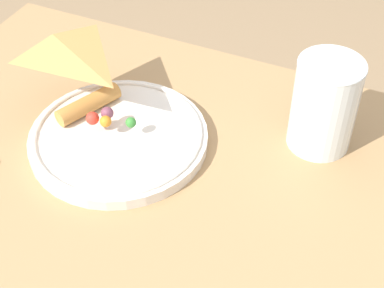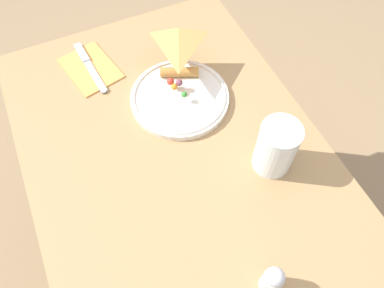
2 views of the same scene
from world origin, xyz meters
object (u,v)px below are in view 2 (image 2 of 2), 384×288
(milk_glass, at_px, (276,149))
(salt_shaker, at_px, (272,280))
(plate_pizza, at_px, (180,96))
(dining_table, at_px, (176,177))
(butter_knife, at_px, (89,65))
(napkin_folded, at_px, (90,68))

(milk_glass, relative_size, salt_shaker, 1.52)
(milk_glass, bearing_deg, plate_pizza, -155.34)
(dining_table, bearing_deg, milk_glass, 56.03)
(butter_knife, bearing_deg, salt_shaker, 6.73)
(butter_knife, relative_size, salt_shaker, 2.27)
(napkin_folded, relative_size, salt_shaker, 2.13)
(napkin_folded, xyz_separation_m, butter_knife, (-0.01, -0.00, 0.00))
(butter_knife, bearing_deg, milk_glass, 26.92)
(dining_table, height_order, butter_knife, butter_knife)
(butter_knife, bearing_deg, napkin_folded, 0.00)
(salt_shaker, bearing_deg, plate_pizza, 177.01)
(plate_pizza, distance_m, butter_knife, 0.26)
(butter_knife, xyz_separation_m, salt_shaker, (0.67, 0.15, 0.04))
(milk_glass, bearing_deg, butter_knife, -147.30)
(dining_table, relative_size, milk_glass, 7.11)
(milk_glass, xyz_separation_m, butter_knife, (-0.44, -0.28, -0.05))
(dining_table, distance_m, salt_shaker, 0.40)
(dining_table, xyz_separation_m, salt_shaker, (0.34, 0.04, 0.19))
(plate_pizza, height_order, salt_shaker, salt_shaker)
(plate_pizza, bearing_deg, milk_glass, 24.66)
(dining_table, xyz_separation_m, butter_knife, (-0.32, -0.10, 0.15))
(milk_glass, bearing_deg, dining_table, -123.97)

